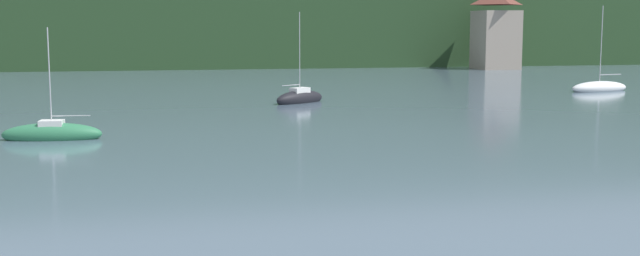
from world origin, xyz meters
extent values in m
cube|color=#264223|center=(0.00, 150.89, 9.13)|extent=(352.00, 61.45, 18.26)
ellipsoid|color=#2D4C28|center=(-25.60, 166.25, 6.39)|extent=(246.40, 43.01, 38.37)
cube|color=gray|center=(36.29, 114.66, 3.59)|extent=(4.75, 4.99, 7.18)
ellipsoid|color=black|center=(4.65, 77.37, 0.27)|extent=(4.27, 3.49, 1.20)
cylinder|color=#B7B7BC|center=(4.65, 77.37, 3.44)|extent=(0.05, 0.05, 5.68)
cylinder|color=#ADADB2|center=(3.96, 76.89, 1.28)|extent=(1.41, 1.01, 0.05)
cube|color=silver|center=(4.65, 77.37, 0.83)|extent=(1.56, 1.42, 0.46)
ellipsoid|color=white|center=(30.55, 81.89, 0.25)|extent=(5.74, 2.77, 1.13)
cylinder|color=#B7B7BC|center=(30.55, 81.89, 3.76)|extent=(0.07, 0.07, 6.39)
cylinder|color=#ADADB2|center=(31.66, 82.12, 1.33)|extent=(2.22, 0.51, 0.06)
ellipsoid|color=#2D754C|center=(-10.06, 62.34, 0.25)|extent=(4.72, 1.71, 1.09)
cylinder|color=#B7B7BC|center=(-10.06, 62.34, 2.91)|extent=(0.06, 0.06, 4.72)
cylinder|color=#ADADB2|center=(-9.17, 62.25, 1.11)|extent=(1.79, 0.22, 0.05)
cube|color=silver|center=(-10.06, 62.34, 0.73)|extent=(1.15, 0.92, 0.37)
camera|label=1|loc=(-5.31, 23.89, 5.34)|focal=43.98mm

